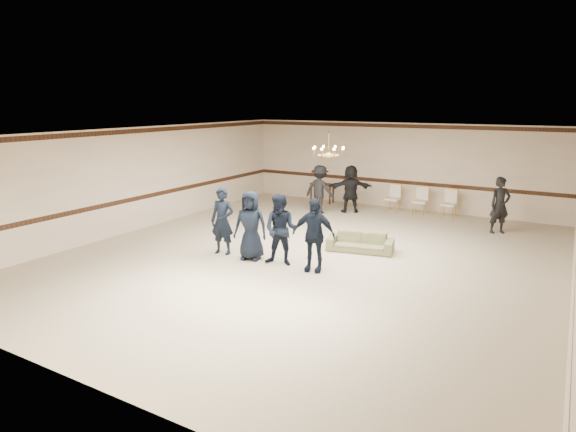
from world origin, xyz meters
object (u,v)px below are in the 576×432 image
Objects in this scene: boy_d at (313,235)px; adult_left at (320,189)px; adult_mid at (351,189)px; banquet_chair_right at (449,204)px; banquet_chair_left at (393,199)px; boy_a at (222,221)px; boy_c at (281,230)px; console_table at (322,193)px; boy_b at (251,225)px; settee at (360,242)px; chandelier at (329,143)px; adult_right at (500,205)px; banquet_chair_mid at (420,201)px.

boy_d reaches higher than adult_left.
banquet_chair_right is (3.33, 0.86, -0.38)m from adult_mid.
banquet_chair_right is (2.00, 0.00, 0.00)m from banquet_chair_left.
banquet_chair_right is at bearing -156.81° from adult_left.
boy_a is at bearing -101.44° from banquet_chair_left.
boy_c is 1.90× the size of console_table.
boy_b reaches higher than banquet_chair_right.
settee is 5.33m from banquet_chair_right.
console_table is (-0.75, 7.43, -0.50)m from boy_a.
chandelier is 0.53× the size of settee.
adult_right is at bearing 41.24° from settee.
boy_d is 1.02× the size of adult_mid.
banquet_chair_mid is (-2.77, 1.26, -0.38)m from adult_right.
adult_left is 2.75m from banquet_chair_left.
boy_d is at bearing -156.99° from adult_right.
settee is 1.02× the size of adult_mid.
boy_c reaches higher than adult_mid.
boy_b is 1.80× the size of banquet_chair_right.
console_table is at bearing -63.46° from adult_left.
adult_left is at bearing 95.94° from boy_c.
settee is 4.95m from adult_right.
adult_mid is 1.86× the size of console_table.
banquet_chair_mid is at bearing -174.17° from banquet_chair_right.
adult_mid is 1.76× the size of banquet_chair_right.
boy_b is 7.86m from adult_right.
adult_left reaches higher than banquet_chair_mid.
boy_c is 5.94m from adult_left.
boy_c is at bearing -102.90° from banquet_chair_right.
banquet_chair_mid reaches higher than settee.
boy_d reaches higher than banquet_chair_right.
boy_d is at bearing -9.87° from boy_a.
boy_b is at bearing -148.82° from settee.
boy_d is at bearing 118.21° from adult_left.
banquet_chair_left reaches higher than console_table.
adult_right is 6.94m from console_table.
boy_a is at bearing 50.54° from adult_mid.
adult_left reaches higher than settee.
banquet_chair_left is (1.35, 7.23, -0.40)m from boy_b.
banquet_chair_left and banquet_chair_mid have the same top height.
boy_b is (0.90, -0.00, 0.00)m from boy_a.
banquet_chair_right is 1.06× the size of console_table.
chandelier reaches higher than banquet_chair_left.
banquet_chair_left is 3.01m from console_table.
banquet_chair_mid is (0.17, 5.19, 0.24)m from settee.
banquet_chair_left is (0.15, 5.23, -2.38)m from chandelier.
banquet_chair_mid reaches higher than console_table.
boy_a is at bearing -136.43° from chandelier.
console_table is (-4.00, 0.20, -0.10)m from banquet_chair_mid.
adult_mid is 1.76× the size of banquet_chair_left.
boy_c is at bearing -98.51° from chandelier.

